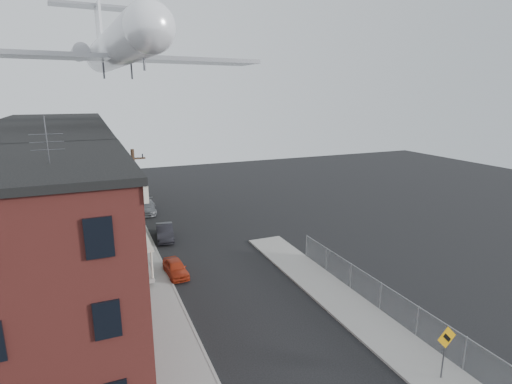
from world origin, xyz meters
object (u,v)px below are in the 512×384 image
warning_sign (446,344)px  car_near (176,268)px  car_mid (165,232)px  utility_pole (136,206)px  street_tree (129,192)px  airplane (117,47)px  car_far (147,207)px

warning_sign → car_near: bearing=119.9°
car_near → car_mid: (0.65, 7.83, 0.10)m
utility_pole → street_tree: 10.00m
airplane → street_tree: bearing=81.8°
utility_pole → warning_sign: bearing=-59.5°
airplane → car_far: bearing=64.0°
utility_pole → car_near: 5.62m
car_mid → warning_sign: bearing=-63.2°
car_near → car_mid: size_ratio=0.82×
car_near → car_far: 16.96m
street_tree → warning_sign: bearing=-69.4°
car_mid → utility_pole: bearing=-113.7°
car_mid → car_far: (-0.31, 9.12, -0.03)m
warning_sign → car_far: (-8.75, 32.75, -1.22)m
car_near → airplane: 20.62m
street_tree → car_far: (2.12, 3.80, -2.79)m
warning_sign → car_near: size_ratio=0.82×
warning_sign → car_near: (-9.09, 15.80, -1.30)m
utility_pole → car_far: (2.45, 13.73, -4.02)m
street_tree → airplane: airplane is taller
warning_sign → utility_pole: size_ratio=0.31×
utility_pole → car_near: (2.11, -3.23, -4.09)m
car_mid → car_far: car_mid is taller
car_near → airplane: bearing=95.6°
warning_sign → car_near: warning_sign is taller
warning_sign → airplane: 33.80m
warning_sign → utility_pole: utility_pole is taller
utility_pole → car_far: utility_pole is taller
warning_sign → car_near: 18.27m
utility_pole → car_mid: bearing=59.1°
warning_sign → utility_pole: bearing=120.5°
car_near → car_mid: car_mid is taller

